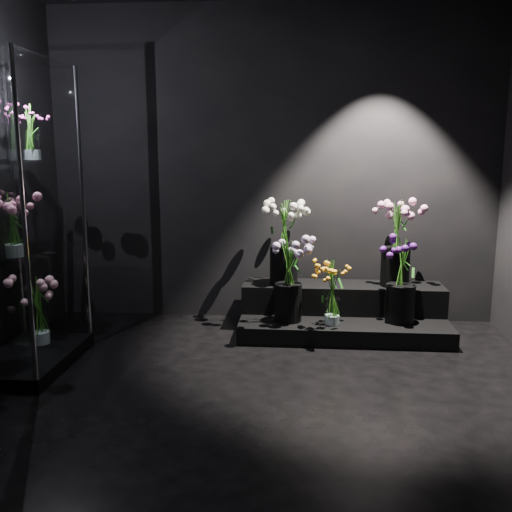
# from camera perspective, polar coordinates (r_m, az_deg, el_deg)

# --- Properties ---
(floor) EXTENTS (4.00, 4.00, 0.00)m
(floor) POSITION_cam_1_polar(r_m,az_deg,el_deg) (3.53, -0.39, -15.55)
(floor) COLOR black
(floor) RESTS_ON ground
(wall_back) EXTENTS (4.00, 0.00, 4.00)m
(wall_back) POSITION_cam_1_polar(r_m,az_deg,el_deg) (5.16, 1.62, 8.96)
(wall_back) COLOR black
(wall_back) RESTS_ON floor
(wall_front) EXTENTS (4.00, 0.00, 4.00)m
(wall_front) POSITION_cam_1_polar(r_m,az_deg,el_deg) (1.20, -9.19, 2.51)
(wall_front) COLOR black
(wall_front) RESTS_ON floor
(display_riser) EXTENTS (1.74, 0.78, 0.39)m
(display_riser) POSITION_cam_1_polar(r_m,az_deg,el_deg) (5.02, 8.65, -5.59)
(display_riser) COLOR black
(display_riser) RESTS_ON floor
(display_case) EXTENTS (0.59, 0.98, 2.16)m
(display_case) POSITION_cam_1_polar(r_m,az_deg,el_deg) (4.30, -22.59, 3.49)
(display_case) COLOR black
(display_case) RESTS_ON floor
(bouquet_orange_bells) EXTENTS (0.28, 0.28, 0.52)m
(bouquet_orange_bells) POSITION_cam_1_polar(r_m,az_deg,el_deg) (4.65, 7.68, -3.59)
(bouquet_orange_bells) COLOR white
(bouquet_orange_bells) RESTS_ON display_riser
(bouquet_lilac) EXTENTS (0.44, 0.44, 0.72)m
(bouquet_lilac) POSITION_cam_1_polar(r_m,az_deg,el_deg) (4.69, 3.27, -1.53)
(bouquet_lilac) COLOR black
(bouquet_lilac) RESTS_ON display_riser
(bouquet_purple) EXTENTS (0.33, 0.33, 0.69)m
(bouquet_purple) POSITION_cam_1_polar(r_m,az_deg,el_deg) (4.80, 14.34, -1.98)
(bouquet_purple) COLOR black
(bouquet_purple) RESTS_ON display_riser
(bouquet_cream_roses) EXTENTS (0.40, 0.40, 0.73)m
(bouquet_cream_roses) POSITION_cam_1_polar(r_m,az_deg,el_deg) (4.94, 2.82, 2.06)
(bouquet_cream_roses) COLOR black
(bouquet_cream_roses) RESTS_ON display_riser
(bouquet_pink_roses) EXTENTS (0.48, 0.48, 0.74)m
(bouquet_pink_roses) POSITION_cam_1_polar(r_m,az_deg,el_deg) (5.01, 13.87, 1.85)
(bouquet_pink_roses) COLOR black
(bouquet_pink_roses) RESTS_ON display_riser
(bouquet_case_pink) EXTENTS (0.39, 0.39, 0.43)m
(bouquet_case_pink) POSITION_cam_1_polar(r_m,az_deg,el_deg) (4.13, -23.14, 3.06)
(bouquet_case_pink) COLOR white
(bouquet_case_pink) RESTS_ON display_case
(bouquet_case_magenta) EXTENTS (0.26, 0.26, 0.38)m
(bouquet_case_magenta) POSITION_cam_1_polar(r_m,az_deg,el_deg) (4.38, -21.63, 11.49)
(bouquet_case_magenta) COLOR white
(bouquet_case_magenta) RESTS_ON display_case
(bouquet_case_base_pink) EXTENTS (0.44, 0.44, 0.50)m
(bouquet_case_base_pink) POSITION_cam_1_polar(r_m,az_deg,el_deg) (4.61, -20.92, -5.06)
(bouquet_case_base_pink) COLOR white
(bouquet_case_base_pink) RESTS_ON display_case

